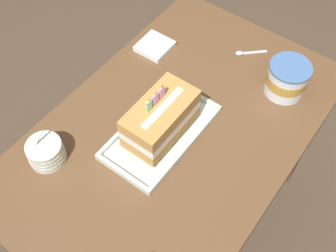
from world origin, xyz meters
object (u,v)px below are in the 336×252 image
(foil_tray, at_px, (161,133))
(serving_spoon_by_bowls, at_px, (244,53))
(birthday_cake, at_px, (161,118))
(bowl_stack, at_px, (46,152))
(napkin_pile, at_px, (155,46))
(ice_cream_tub, at_px, (287,79))

(foil_tray, distance_m, serving_spoon_by_bowls, 0.46)
(birthday_cake, xyz_separation_m, bowl_stack, (-0.27, 0.22, -0.05))
(birthday_cake, relative_size, serving_spoon_by_bowls, 2.51)
(bowl_stack, distance_m, serving_spoon_by_bowls, 0.77)
(foil_tray, height_order, napkin_pile, foil_tray)
(bowl_stack, height_order, napkin_pile, bowl_stack)
(birthday_cake, xyz_separation_m, ice_cream_tub, (0.39, -0.22, -0.03))
(bowl_stack, bearing_deg, ice_cream_tub, -33.91)
(serving_spoon_by_bowls, bearing_deg, bowl_stack, 161.17)
(foil_tray, relative_size, napkin_pile, 3.26)
(ice_cream_tub, distance_m, serving_spoon_by_bowls, 0.21)
(foil_tray, xyz_separation_m, ice_cream_tub, (0.39, -0.22, 0.05))
(napkin_pile, bearing_deg, bowl_stack, -177.25)
(bowl_stack, relative_size, ice_cream_tub, 0.82)
(birthday_cake, bearing_deg, ice_cream_tub, -29.98)
(foil_tray, xyz_separation_m, bowl_stack, (-0.27, 0.22, 0.03))
(bowl_stack, bearing_deg, foil_tray, -38.95)
(bowl_stack, bearing_deg, serving_spoon_by_bowls, -18.83)
(bowl_stack, xyz_separation_m, napkin_pile, (0.56, 0.03, -0.03))
(foil_tray, bearing_deg, napkin_pile, 40.60)
(serving_spoon_by_bowls, height_order, napkin_pile, napkin_pile)
(ice_cream_tub, bearing_deg, serving_spoon_by_bowls, 70.64)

